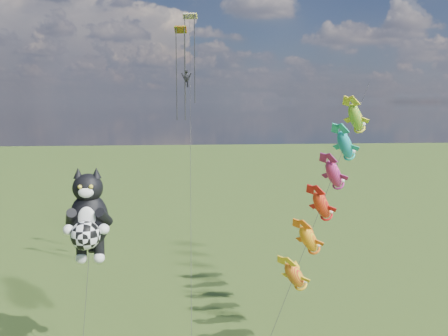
{
  "coord_description": "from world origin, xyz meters",
  "views": [
    {
      "loc": [
        6.85,
        -25.67,
        15.0
      ],
      "look_at": [
        10.45,
        11.09,
        10.1
      ],
      "focal_mm": 40.0,
      "sensor_mm": 36.0,
      "label": 1
    }
  ],
  "objects": [
    {
      "name": "parafoil_rig",
      "position": [
        7.82,
        15.97,
        17.63
      ],
      "size": [
        1.98,
        17.53,
        22.56
      ],
      "rotation": [
        0.0,
        0.0,
        0.05
      ],
      "color": "brown",
      "rests_on": "ground"
    },
    {
      "name": "cat_kite_rig",
      "position": [
        1.7,
        3.57,
        8.29
      ],
      "size": [
        2.62,
        4.17,
        11.21
      ],
      "rotation": [
        0.0,
        0.0,
        -0.08
      ],
      "color": "brown",
      "rests_on": "ground"
    },
    {
      "name": "fish_windsock_rig",
      "position": [
        16.78,
        5.78,
        9.3
      ],
      "size": [
        10.75,
        11.97,
        16.53
      ],
      "rotation": [
        0.0,
        0.0,
        -0.41
      ],
      "color": "brown",
      "rests_on": "ground"
    }
  ]
}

